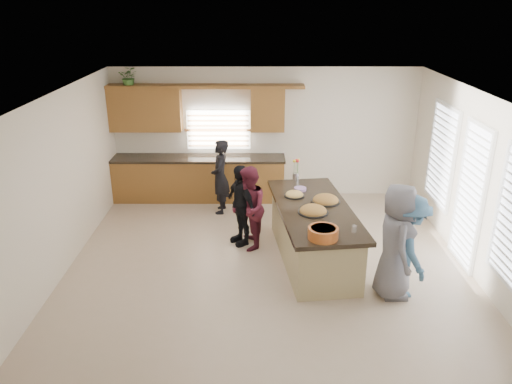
{
  "coord_description": "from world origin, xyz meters",
  "views": [
    {
      "loc": [
        -0.17,
        -7.47,
        4.13
      ],
      "look_at": [
        -0.19,
        0.15,
        1.15
      ],
      "focal_mm": 35.0,
      "sensor_mm": 36.0,
      "label": 1
    }
  ],
  "objects_px": {
    "woman_left_mid": "(249,208)",
    "woman_right_back": "(408,246)",
    "woman_right_front": "(396,241)",
    "woman_left_back": "(220,177)",
    "island": "(313,235)",
    "woman_left_front": "(241,205)",
    "salad_bowl": "(323,233)"
  },
  "relations": [
    {
      "from": "salad_bowl",
      "to": "woman_right_back",
      "type": "relative_size",
      "value": 0.28
    },
    {
      "from": "woman_right_front",
      "to": "woman_left_mid",
      "type": "bearing_deg",
      "value": 56.82
    },
    {
      "from": "woman_right_front",
      "to": "woman_right_back",
      "type": "bearing_deg",
      "value": -79.86
    },
    {
      "from": "salad_bowl",
      "to": "woman_right_back",
      "type": "distance_m",
      "value": 1.28
    },
    {
      "from": "woman_left_front",
      "to": "woman_right_back",
      "type": "xyz_separation_m",
      "value": [
        2.47,
        -1.63,
        0.05
      ]
    },
    {
      "from": "woman_left_back",
      "to": "woman_right_back",
      "type": "distance_m",
      "value": 4.21
    },
    {
      "from": "island",
      "to": "woman_left_back",
      "type": "bearing_deg",
      "value": 123.08
    },
    {
      "from": "salad_bowl",
      "to": "woman_right_front",
      "type": "height_order",
      "value": "woman_right_front"
    },
    {
      "from": "woman_left_back",
      "to": "salad_bowl",
      "type": "bearing_deg",
      "value": 30.18
    },
    {
      "from": "woman_left_mid",
      "to": "woman_right_back",
      "type": "distance_m",
      "value": 2.75
    },
    {
      "from": "woman_left_front",
      "to": "island",
      "type": "bearing_deg",
      "value": 33.19
    },
    {
      "from": "island",
      "to": "woman_right_front",
      "type": "relative_size",
      "value": 1.62
    },
    {
      "from": "island",
      "to": "woman_left_mid",
      "type": "bearing_deg",
      "value": 151.44
    },
    {
      "from": "island",
      "to": "woman_left_back",
      "type": "relative_size",
      "value": 1.85
    },
    {
      "from": "island",
      "to": "salad_bowl",
      "type": "xyz_separation_m",
      "value": [
        0.0,
        -1.13,
        0.59
      ]
    },
    {
      "from": "woman_left_front",
      "to": "woman_right_front",
      "type": "relative_size",
      "value": 0.85
    },
    {
      "from": "woman_right_back",
      "to": "island",
      "type": "bearing_deg",
      "value": 45.62
    },
    {
      "from": "woman_left_mid",
      "to": "woman_left_front",
      "type": "distance_m",
      "value": 0.22
    },
    {
      "from": "woman_left_mid",
      "to": "woman_right_front",
      "type": "xyz_separation_m",
      "value": [
        2.13,
        -1.49,
        0.13
      ]
    },
    {
      "from": "island",
      "to": "woman_left_back",
      "type": "distance_m",
      "value": 2.62
    },
    {
      "from": "woman_left_front",
      "to": "woman_left_mid",
      "type": "bearing_deg",
      "value": 8.83
    },
    {
      "from": "woman_left_mid",
      "to": "woman_right_back",
      "type": "height_order",
      "value": "woman_right_back"
    },
    {
      "from": "island",
      "to": "woman_left_front",
      "type": "xyz_separation_m",
      "value": [
        -1.22,
        0.6,
        0.28
      ]
    },
    {
      "from": "woman_left_back",
      "to": "woman_right_front",
      "type": "xyz_separation_m",
      "value": [
        2.73,
        -3.06,
        0.11
      ]
    },
    {
      "from": "island",
      "to": "woman_left_front",
      "type": "height_order",
      "value": "woman_left_front"
    },
    {
      "from": "island",
      "to": "woman_left_front",
      "type": "relative_size",
      "value": 1.92
    },
    {
      "from": "salad_bowl",
      "to": "woman_left_mid",
      "type": "xyz_separation_m",
      "value": [
        -1.08,
        1.56,
        -0.3
      ]
    },
    {
      "from": "woman_left_back",
      "to": "woman_left_front",
      "type": "xyz_separation_m",
      "value": [
        0.45,
        -1.39,
        -0.03
      ]
    },
    {
      "from": "salad_bowl",
      "to": "woman_left_back",
      "type": "bearing_deg",
      "value": 118.17
    },
    {
      "from": "island",
      "to": "salad_bowl",
      "type": "bearing_deg",
      "value": -96.85
    },
    {
      "from": "woman_left_mid",
      "to": "woman_right_back",
      "type": "relative_size",
      "value": 0.95
    },
    {
      "from": "woman_left_back",
      "to": "woman_left_front",
      "type": "height_order",
      "value": "woman_left_back"
    }
  ]
}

